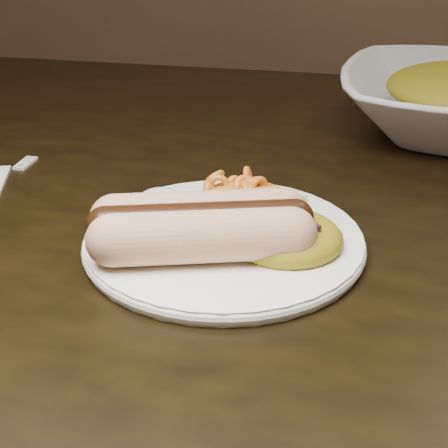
# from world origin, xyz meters

# --- Properties ---
(table) EXTENTS (1.60, 0.90, 0.75)m
(table) POSITION_xyz_m (0.00, 0.00, 0.66)
(table) COLOR black
(table) RESTS_ON floor
(plate) EXTENTS (0.29, 0.29, 0.01)m
(plate) POSITION_xyz_m (0.09, -0.15, 0.76)
(plate) COLOR white
(plate) RESTS_ON table
(hotdog) EXTENTS (0.15, 0.11, 0.04)m
(hotdog) POSITION_xyz_m (0.08, -0.17, 0.78)
(hotdog) COLOR #F3BD8E
(hotdog) RESTS_ON plate
(mac_and_cheese) EXTENTS (0.11, 0.10, 0.03)m
(mac_and_cheese) POSITION_xyz_m (0.10, -0.09, 0.78)
(mac_and_cheese) COLOR orange
(mac_and_cheese) RESTS_ON plate
(sour_cream) EXTENTS (0.05, 0.05, 0.03)m
(sour_cream) POSITION_xyz_m (0.03, -0.12, 0.78)
(sour_cream) COLOR white
(sour_cream) RESTS_ON plate
(taco_salad) EXTENTS (0.09, 0.09, 0.04)m
(taco_salad) POSITION_xyz_m (0.14, -0.15, 0.78)
(taco_salad) COLOR #CA630D
(taco_salad) RESTS_ON plate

